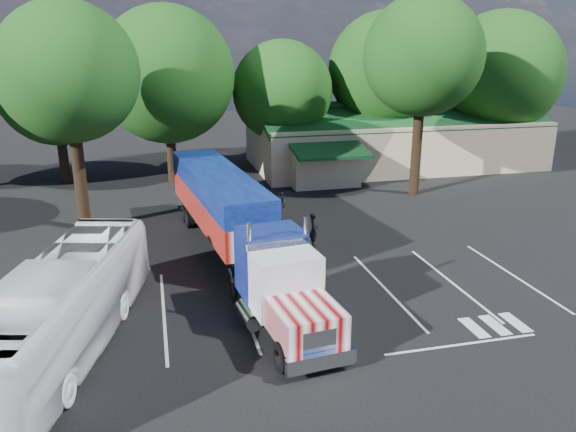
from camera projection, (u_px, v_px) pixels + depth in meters
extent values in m
plane|color=black|center=(284.00, 249.00, 29.55)|extent=(120.00, 120.00, 0.00)
cube|color=beige|center=(393.00, 142.00, 48.79)|extent=(24.00, 11.00, 4.00)
cube|color=#144822|center=(407.00, 117.00, 45.81)|extent=(24.20, 6.25, 2.10)
cube|color=#144822|center=(383.00, 110.00, 50.26)|extent=(24.20, 6.25, 2.10)
cube|color=beige|center=(324.00, 167.00, 41.88)|extent=(5.00, 2.50, 2.80)
cube|color=#144822|center=(330.00, 151.00, 40.23)|extent=(5.40, 3.19, 0.80)
cylinder|color=black|center=(63.00, 157.00, 42.51)|extent=(0.70, 0.70, 4.00)
sphere|color=#134212|center=(55.00, 88.00, 40.96)|extent=(8.40, 8.40, 8.40)
cylinder|color=black|center=(172.00, 154.00, 42.79)|extent=(0.70, 0.70, 4.30)
sphere|color=#134212|center=(167.00, 75.00, 41.01)|extent=(10.00, 10.00, 10.00)
cylinder|color=black|center=(282.00, 150.00, 46.13)|extent=(0.70, 0.70, 3.60)
sphere|color=#134212|center=(282.00, 91.00, 44.68)|extent=(8.00, 8.00, 8.00)
cylinder|color=black|center=(382.00, 140.00, 48.49)|extent=(0.70, 0.70, 4.50)
sphere|color=#134212|center=(386.00, 70.00, 46.73)|extent=(9.60, 9.60, 9.60)
cylinder|color=black|center=(493.00, 141.00, 49.72)|extent=(0.70, 0.70, 3.90)
sphere|color=#134212|center=(500.00, 73.00, 47.96)|extent=(10.40, 10.40, 10.40)
cylinder|color=black|center=(80.00, 178.00, 31.84)|extent=(0.70, 0.70, 6.00)
sphere|color=#134212|center=(68.00, 72.00, 30.08)|extent=(7.60, 7.60, 7.60)
cylinder|color=black|center=(416.00, 149.00, 39.05)|extent=(0.70, 0.70, 6.50)
sphere|color=#134212|center=(423.00, 56.00, 37.16)|extent=(8.00, 8.00, 8.00)
cube|color=black|center=(283.00, 310.00, 21.28)|extent=(1.78, 6.87, 0.24)
cube|color=white|center=(321.00, 361.00, 18.05)|extent=(2.44, 0.53, 0.53)
cube|color=white|center=(319.00, 342.00, 18.05)|extent=(1.17, 0.26, 0.87)
cube|color=white|center=(306.00, 321.00, 18.99)|extent=(2.50, 2.58, 1.12)
cube|color=silver|center=(286.00, 283.00, 20.55)|extent=(2.60, 1.83, 2.24)
cube|color=black|center=(292.00, 278.00, 19.84)|extent=(2.23, 0.34, 0.97)
cube|color=white|center=(278.00, 244.00, 20.91)|extent=(2.52, 0.40, 0.24)
cube|color=#0C1657|center=(271.00, 261.00, 22.05)|extent=(2.64, 2.22, 2.62)
cylinder|color=white|center=(250.00, 265.00, 20.80)|extent=(0.19, 0.19, 3.30)
cylinder|color=white|center=(305.00, 257.00, 21.55)|extent=(0.19, 0.19, 3.30)
cylinder|color=white|center=(249.00, 314.00, 20.93)|extent=(0.82, 1.62, 0.64)
cylinder|color=white|center=(313.00, 303.00, 21.80)|extent=(0.82, 1.62, 0.64)
cube|color=white|center=(219.00, 207.00, 29.63)|extent=(4.00, 12.65, 1.46)
cube|color=#091358|center=(218.00, 182.00, 29.24)|extent=(4.00, 12.65, 1.17)
cube|color=black|center=(203.00, 209.00, 33.66)|extent=(1.56, 3.52, 0.34)
cube|color=black|center=(233.00, 269.00, 25.14)|extent=(0.13, 0.13, 1.36)
cube|color=black|center=(262.00, 265.00, 25.60)|extent=(0.13, 0.13, 1.36)
cube|color=white|center=(196.00, 205.00, 35.77)|extent=(2.33, 0.39, 0.12)
cylinder|color=black|center=(283.00, 357.00, 18.48)|extent=(0.47, 1.10, 1.07)
cylinder|color=black|center=(339.00, 346.00, 19.16)|extent=(0.47, 1.10, 1.07)
cylinder|color=black|center=(245.00, 301.00, 22.47)|extent=(0.47, 1.10, 1.07)
cylinder|color=black|center=(292.00, 293.00, 23.15)|extent=(0.47, 1.10, 1.07)
cylinder|color=black|center=(237.00, 290.00, 23.43)|extent=(0.47, 1.10, 1.07)
cylinder|color=black|center=(283.00, 283.00, 24.11)|extent=(0.47, 1.10, 1.07)
cylinder|color=black|center=(189.00, 219.00, 32.71)|extent=(0.47, 1.10, 1.07)
cylinder|color=black|center=(223.00, 215.00, 33.39)|extent=(0.47, 1.10, 1.07)
cylinder|color=black|center=(185.00, 213.00, 33.75)|extent=(0.47, 1.10, 1.07)
cylinder|color=black|center=(219.00, 210.00, 34.43)|extent=(0.47, 1.10, 1.07)
imported|color=black|center=(314.00, 230.00, 29.57)|extent=(0.59, 0.77, 1.89)
imported|color=black|center=(283.00, 197.00, 37.22)|extent=(0.87, 2.02, 1.03)
imported|color=white|center=(63.00, 307.00, 19.43)|extent=(5.79, 12.30, 3.34)
imported|color=#96979D|center=(349.00, 171.00, 44.05)|extent=(4.02, 1.75, 1.29)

